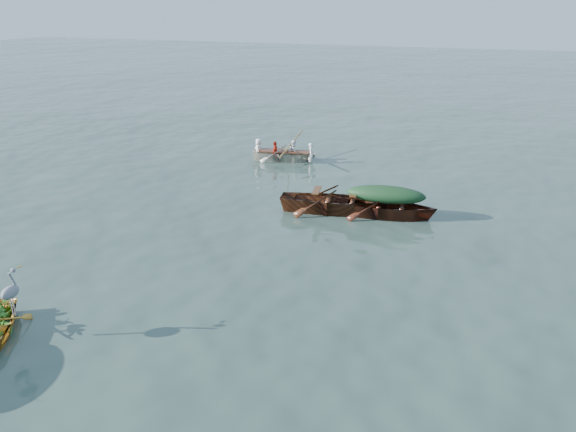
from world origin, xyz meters
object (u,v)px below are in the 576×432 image
green_tarp_boat (385,217)px  heron (11,299)px  rowed_boat (285,161)px  open_wooden_boat (334,212)px

green_tarp_boat → heron: 10.27m
rowed_boat → heron: (-0.26, -13.57, 0.85)m
green_tarp_boat → rowed_boat: size_ratio=1.16×
rowed_boat → heron: heron is taller
open_wooden_boat → rowed_boat: open_wooden_boat is taller
green_tarp_boat → open_wooden_boat: open_wooden_boat is taller
open_wooden_boat → heron: bearing=147.2°
green_tarp_boat → open_wooden_boat: size_ratio=0.91×
green_tarp_boat → heron: size_ratio=4.53×
heron → rowed_boat: bearing=58.5°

